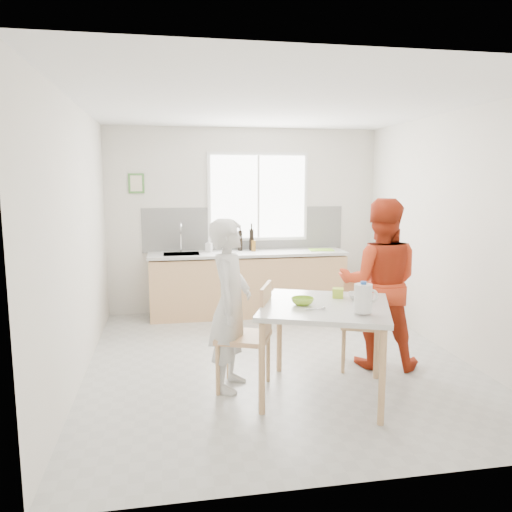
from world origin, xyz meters
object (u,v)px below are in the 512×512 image
Objects in this scene: chair_far at (363,317)px; bowl_white at (360,296)px; milk_jug at (363,298)px; person_white at (230,305)px; bowl_green at (303,301)px; chair_left at (252,332)px; wine_bottle_b at (240,240)px; dining_table at (325,314)px; person_red at (380,283)px; wine_bottle_a at (252,240)px.

chair_far reaches higher than bowl_white.
milk_jug reaches higher than chair_far.
bowl_green is at bearing -94.24° from person_white.
wine_bottle_b reaches higher than chair_left.
dining_table is 1.49× the size of chair_far.
chair_far is 0.54× the size of person_red.
milk_jug is 0.86× the size of wine_bottle_b.
dining_table is 4.47× the size of wine_bottle_a.
chair_left is at bearing -99.73° from wine_bottle_a.
wine_bottle_b is at bearing -164.89° from chair_left.
chair_far is 0.60× the size of person_white.
chair_left reaches higher than chair_far.
chair_left is at bearing 164.40° from milk_jug.
milk_jug is (-0.43, -1.02, 0.46)m from chair_far.
wine_bottle_a is at bearing 89.02° from bowl_green.
dining_table is 0.41m from bowl_white.
wine_bottle_a is (-0.15, 3.01, 0.32)m from dining_table.
person_white is at bearing 154.36° from bowl_green.
chair_left is 3.88× the size of milk_jug.
chair_left is at bearing -141.22° from chair_far.
chair_left is 3.14× the size of wine_bottle_a.
chair_left is 2.85m from wine_bottle_a.
chair_far is 1.19m from milk_jug.
person_red is 5.52× the size of wine_bottle_a.
person_red reaches higher than bowl_white.
person_white is 1.24m from milk_jug.
bowl_green is (0.42, -0.22, 0.33)m from chair_left.
chair_left is 1.06m from bowl_white.
dining_table is 3.06m from wine_bottle_b.
milk_jug is at bearing -108.83° from bowl_white.
bowl_green is at bearing -87.79° from wine_bottle_b.
bowl_green is 0.63× the size of wine_bottle_a.
person_red is at bearing 38.35° from dining_table.
chair_far is at bearing -68.42° from wine_bottle_b.
wine_bottle_b is (-0.95, 2.39, 0.54)m from chair_far.
chair_left is 4.47× the size of bowl_white.
person_white is at bearing 158.60° from dining_table.
chair_far is at bearing 17.56° from person_red.
person_red is at bearing -57.74° from person_white.
wine_bottle_b is at bearing 120.07° from milk_jug.
person_white is at bearing 170.62° from bowl_white.
person_red is 2.66m from wine_bottle_b.
dining_table is 0.89× the size of person_white.
bowl_white is at bearing 92.57° from milk_jug.
milk_jug is at bearing 80.84° from person_red.
bowl_white is 0.70× the size of wine_bottle_a.
person_red is 1.17m from milk_jug.
bowl_green is 0.89× the size of bowl_white.
dining_table is 6.35× the size of bowl_white.
person_red is (1.42, 0.38, 0.33)m from chair_left.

